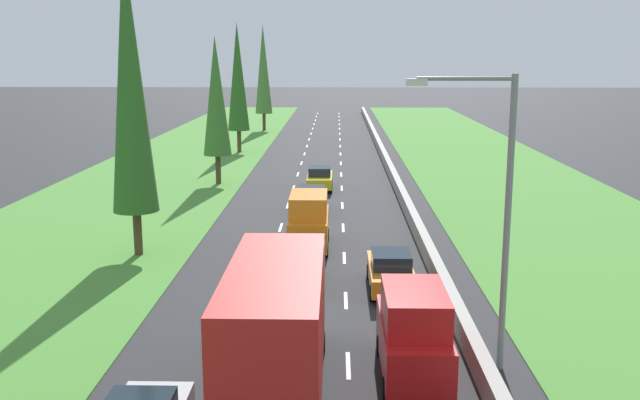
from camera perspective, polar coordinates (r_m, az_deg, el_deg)
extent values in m
plane|color=#28282B|center=(60.59, 0.03, 2.52)|extent=(300.00, 300.00, 0.00)
cube|color=#478433|center=(62.17, -11.72, 2.53)|extent=(14.00, 140.00, 0.04)
cube|color=#478433|center=(61.95, 13.43, 2.42)|extent=(14.00, 140.00, 0.04)
cube|color=#9E9B93|center=(60.66, 5.43, 2.88)|extent=(0.44, 120.00, 0.85)
cube|color=white|center=(23.11, -6.67, -12.89)|extent=(0.14, 2.00, 0.01)
cube|color=white|center=(28.63, -5.02, -7.93)|extent=(0.14, 2.00, 0.01)
cube|color=white|center=(34.31, -3.93, -4.59)|extent=(0.14, 2.00, 0.01)
cube|color=white|center=(40.09, -3.15, -2.20)|extent=(0.14, 2.00, 0.01)
cube|color=white|center=(45.92, -2.58, -0.42)|extent=(0.14, 2.00, 0.01)
cube|color=white|center=(51.80, -2.13, 0.96)|extent=(0.14, 2.00, 0.01)
cube|color=white|center=(57.69, -1.78, 2.06)|extent=(0.14, 2.00, 0.01)
cube|color=white|center=(63.61, -1.49, 2.95)|extent=(0.14, 2.00, 0.01)
cube|color=white|center=(69.54, -1.25, 3.70)|extent=(0.14, 2.00, 0.01)
cube|color=white|center=(75.49, -1.05, 4.32)|extent=(0.14, 2.00, 0.01)
cube|color=white|center=(81.44, -0.87, 4.86)|extent=(0.14, 2.00, 0.01)
cube|color=white|center=(87.39, -0.72, 5.32)|extent=(0.14, 2.00, 0.01)
cube|color=white|center=(93.36, -0.59, 5.72)|extent=(0.14, 2.00, 0.01)
cube|color=white|center=(99.32, -0.48, 6.07)|extent=(0.14, 2.00, 0.01)
cube|color=white|center=(105.29, -0.37, 6.39)|extent=(0.14, 2.00, 0.01)
cube|color=white|center=(111.27, -0.28, 6.67)|extent=(0.14, 2.00, 0.01)
cube|color=white|center=(117.25, -0.20, 6.92)|extent=(0.14, 2.00, 0.01)
cube|color=white|center=(22.90, 2.26, -13.05)|extent=(0.14, 2.00, 0.01)
cube|color=white|center=(28.47, 2.07, -8.01)|extent=(0.14, 2.00, 0.01)
cube|color=white|center=(34.18, 1.95, -4.63)|extent=(0.14, 2.00, 0.01)
cube|color=white|center=(39.97, 1.86, -2.23)|extent=(0.14, 2.00, 0.01)
cube|color=white|center=(45.82, 1.79, -0.44)|extent=(0.14, 2.00, 0.01)
cube|color=white|center=(51.71, 1.74, 0.95)|extent=(0.14, 2.00, 0.01)
cube|color=white|center=(57.61, 1.70, 2.05)|extent=(0.14, 2.00, 0.01)
cube|color=white|center=(63.54, 1.67, 2.94)|extent=(0.14, 2.00, 0.01)
cube|color=white|center=(69.47, 1.64, 3.69)|extent=(0.14, 2.00, 0.01)
cube|color=white|center=(75.42, 1.62, 4.31)|extent=(0.14, 2.00, 0.01)
cube|color=white|center=(81.38, 1.60, 4.85)|extent=(0.14, 2.00, 0.01)
cube|color=white|center=(87.34, 1.58, 5.31)|extent=(0.14, 2.00, 0.01)
cube|color=white|center=(93.31, 1.57, 5.71)|extent=(0.14, 2.00, 0.01)
cube|color=white|center=(99.28, 1.55, 6.07)|extent=(0.14, 2.00, 0.01)
cube|color=white|center=(105.25, 1.54, 6.38)|extent=(0.14, 2.00, 0.01)
cube|color=white|center=(111.23, 1.53, 6.66)|extent=(0.14, 2.00, 0.01)
cube|color=white|center=(117.21, 1.52, 6.91)|extent=(0.14, 2.00, 0.01)
cube|color=black|center=(20.70, -3.25, -14.04)|extent=(2.20, 9.40, 0.56)
cube|color=teal|center=(23.46, -2.60, -6.86)|extent=(2.40, 2.20, 2.50)
cube|color=#B21E19|center=(18.92, -3.59, -10.21)|extent=(2.44, 7.20, 3.30)
cylinder|color=black|center=(23.92, -5.34, -11.16)|extent=(0.22, 0.64, 0.64)
cylinder|color=black|center=(23.77, 0.14, -11.26)|extent=(0.22, 0.64, 0.64)
cube|color=orange|center=(30.11, -1.70, -5.51)|extent=(1.68, 3.90, 0.76)
cube|color=#19232D|center=(29.63, -1.74, -4.38)|extent=(1.52, 1.60, 0.64)
cylinder|color=black|center=(31.42, -2.97, -5.51)|extent=(0.22, 0.64, 0.64)
cylinder|color=black|center=(31.35, -0.19, -5.53)|extent=(0.22, 0.64, 0.64)
cylinder|color=black|center=(29.13, -3.32, -6.90)|extent=(0.22, 0.64, 0.64)
cylinder|color=black|center=(29.05, -0.31, -6.94)|extent=(0.22, 0.64, 0.64)
cube|color=orange|center=(35.65, -0.88, -2.26)|extent=(1.90, 4.90, 1.40)
cube|color=orange|center=(35.08, -0.90, -0.39)|extent=(1.80, 3.10, 1.10)
cylinder|color=black|center=(37.33, -2.12, -2.73)|extent=(0.22, 0.64, 0.64)
cylinder|color=black|center=(37.27, 0.55, -2.75)|extent=(0.22, 0.64, 0.64)
cylinder|color=black|center=(34.40, -2.42, -3.98)|extent=(0.22, 0.64, 0.64)
cylinder|color=black|center=(34.33, 0.48, -4.01)|extent=(0.22, 0.64, 0.64)
cube|color=slate|center=(43.57, -0.66, -0.16)|extent=(1.76, 4.50, 0.72)
cube|color=#19232D|center=(43.30, -0.67, 0.66)|extent=(1.56, 1.90, 0.60)
cylinder|color=black|center=(45.05, -1.61, -0.24)|extent=(0.22, 0.64, 0.64)
cylinder|color=black|center=(44.99, 0.42, -0.25)|extent=(0.22, 0.64, 0.64)
cylinder|color=black|center=(42.32, -1.80, -1.01)|extent=(0.22, 0.64, 0.64)
cylinder|color=black|center=(42.27, 0.36, -1.03)|extent=(0.22, 0.64, 0.64)
cube|color=red|center=(22.02, 7.39, -11.31)|extent=(1.90, 4.90, 1.40)
cube|color=red|center=(21.28, 7.57, -8.52)|extent=(1.80, 3.10, 1.10)
cylinder|color=black|center=(23.61, 4.82, -11.47)|extent=(0.22, 0.64, 0.64)
cylinder|color=black|center=(23.78, 9.09, -11.40)|extent=(0.22, 0.64, 0.64)
cylinder|color=black|center=(20.85, 5.33, -14.73)|extent=(0.22, 0.64, 0.64)
cylinder|color=black|center=(21.05, 10.22, -14.62)|extent=(0.22, 0.64, 0.64)
cube|color=orange|center=(29.65, 5.65, -5.87)|extent=(1.76, 4.50, 0.72)
cube|color=#19232D|center=(29.32, 5.70, -4.73)|extent=(1.56, 1.90, 0.60)
cylinder|color=black|center=(31.04, 3.97, -5.74)|extent=(0.22, 0.64, 0.64)
cylinder|color=black|center=(31.16, 6.92, -5.73)|extent=(0.22, 0.64, 0.64)
cylinder|color=black|center=(28.39, 4.22, -7.41)|extent=(0.22, 0.64, 0.64)
cylinder|color=black|center=(28.52, 7.46, -7.40)|extent=(0.22, 0.64, 0.64)
cube|color=yellow|center=(51.24, -0.02, 1.62)|extent=(1.76, 4.50, 0.72)
cube|color=#19232D|center=(50.98, -0.02, 2.32)|extent=(1.56, 1.90, 0.60)
cylinder|color=black|center=(52.70, -0.86, 1.50)|extent=(0.22, 0.64, 0.64)
cylinder|color=black|center=(52.66, 0.89, 1.49)|extent=(0.22, 0.64, 0.64)
cylinder|color=black|center=(49.96, -0.98, 0.94)|extent=(0.22, 0.64, 0.64)
cylinder|color=black|center=(49.92, 0.86, 0.93)|extent=(0.22, 0.64, 0.64)
cylinder|color=#4C3823|center=(35.45, -14.33, -2.57)|extent=(0.41, 0.41, 2.20)
cone|color=#2D6623|center=(34.45, -14.94, 9.33)|extent=(2.17, 2.17, 12.44)
cylinder|color=#4C3823|center=(53.75, -8.12, 2.43)|extent=(0.40, 0.40, 2.20)
cone|color=#3D752D|center=(53.17, -8.29, 8.21)|extent=(2.07, 2.07, 8.66)
cylinder|color=#4C3823|center=(70.98, -6.46, 4.68)|extent=(0.40, 0.40, 2.20)
cone|color=#2D6623|center=(70.51, -6.58, 9.73)|extent=(2.11, 2.11, 10.32)
cylinder|color=#4C3823|center=(90.96, -4.48, 6.22)|extent=(0.40, 0.40, 2.20)
cone|color=#4C7F38|center=(90.59, -4.55, 10.36)|extent=(2.13, 2.13, 10.93)
cylinder|color=gray|center=(21.95, 14.69, -2.10)|extent=(0.20, 0.20, 9.00)
cylinder|color=gray|center=(21.09, 11.55, 9.46)|extent=(2.80, 0.12, 0.12)
cube|color=silver|center=(20.89, 7.71, 9.29)|extent=(0.60, 0.28, 0.20)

